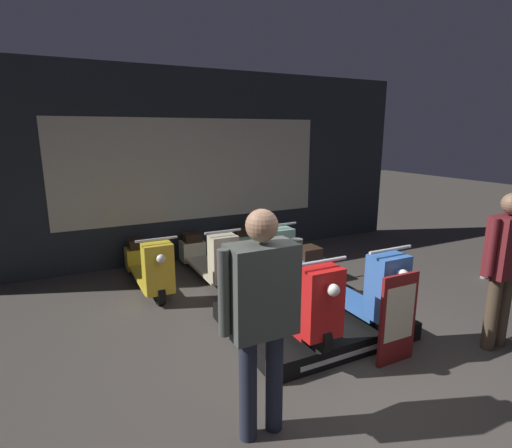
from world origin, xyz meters
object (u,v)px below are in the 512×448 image
object	(u,v)px
scooter_display_left	(284,293)
person_left_browsing	(262,306)
scooter_backrow_0	(148,265)
street_bollard	(487,253)
scooter_backrow_2	(260,249)
price_sign_board	(398,319)
person_right_browsing	(505,261)
scooter_display_right	(345,281)
scooter_backrow_1	(208,257)

from	to	relation	value
scooter_display_left	person_left_browsing	size ratio (longest dim) A/B	1.06
scooter_backrow_0	street_bollard	distance (m)	5.02
person_left_browsing	scooter_backrow_2	bearing A→B (deg)	62.86
price_sign_board	person_right_browsing	bearing A→B (deg)	-12.05
scooter_display_right	person_left_browsing	xyz separation A→B (m)	(-1.66, -1.11, 0.49)
scooter_backrow_1	person_left_browsing	distance (m)	3.40
scooter_display_right	scooter_backrow_1	bearing A→B (deg)	112.67
scooter_display_left	street_bollard	world-z (taller)	scooter_display_left
price_sign_board	street_bollard	world-z (taller)	price_sign_board
scooter_backrow_1	person_right_browsing	size ratio (longest dim) A/B	1.12
scooter_display_left	price_sign_board	world-z (taller)	scooter_display_left
scooter_backrow_0	scooter_backrow_1	size ratio (longest dim) A/B	1.00
street_bollard	price_sign_board	bearing A→B (deg)	-159.92
scooter_backrow_2	price_sign_board	bearing A→B (deg)	-91.47
scooter_backrow_1	street_bollard	size ratio (longest dim) A/B	2.26
scooter_backrow_0	scooter_display_left	bearing A→B (deg)	-65.49
scooter_display_left	street_bollard	bearing A→B (deg)	3.17
person_left_browsing	price_sign_board	bearing A→B (deg)	8.70
scooter_display_left	scooter_backrow_1	world-z (taller)	scooter_display_left
scooter_backrow_1	scooter_backrow_2	world-z (taller)	same
scooter_display_right	street_bollard	bearing A→B (deg)	4.07
scooter_backrow_1	person_left_browsing	xyz separation A→B (m)	(-0.77, -3.24, 0.69)
scooter_display_left	scooter_backrow_2	world-z (taller)	scooter_display_left
scooter_display_left	person_right_browsing	world-z (taller)	person_right_browsing
scooter_backrow_0	person_left_browsing	size ratio (longest dim) A/B	1.06
scooter_backrow_2	person_left_browsing	world-z (taller)	person_left_browsing
scooter_display_right	scooter_backrow_0	world-z (taller)	scooter_display_right
person_left_browsing	person_right_browsing	world-z (taller)	person_left_browsing
scooter_display_left	scooter_display_right	size ratio (longest dim) A/B	1.00
scooter_backrow_1	scooter_backrow_2	size ratio (longest dim) A/B	1.00
scooter_display_right	price_sign_board	bearing A→B (deg)	-94.81
scooter_display_right	scooter_display_left	bearing A→B (deg)	180.00
scooter_backrow_2	price_sign_board	world-z (taller)	price_sign_board
scooter_backrow_0	scooter_backrow_1	distance (m)	0.89
person_right_browsing	scooter_display_left	bearing A→B (deg)	149.39
street_bollard	scooter_backrow_2	bearing A→B (deg)	145.93
scooter_backrow_0	person_right_browsing	distance (m)	4.35
scooter_backrow_0	scooter_backrow_2	xyz separation A→B (m)	(1.79, 0.00, 0.00)
scooter_display_left	price_sign_board	distance (m)	1.14
person_left_browsing	person_right_browsing	distance (m)	2.72
price_sign_board	street_bollard	size ratio (longest dim) A/B	1.13
scooter_backrow_1	scooter_backrow_0	bearing A→B (deg)	180.00
scooter_display_left	street_bollard	size ratio (longest dim) A/B	2.26
scooter_backrow_0	scooter_display_right	bearing A→B (deg)	-50.06
scooter_backrow_0	scooter_backrow_2	distance (m)	1.79
person_right_browsing	scooter_backrow_2	bearing A→B (deg)	108.09
scooter_display_right	scooter_backrow_0	size ratio (longest dim) A/B	1.00
person_left_browsing	scooter_display_right	bearing A→B (deg)	33.81
scooter_display_left	scooter_backrow_2	distance (m)	2.29
street_bollard	scooter_backrow_1	bearing A→B (deg)	152.76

